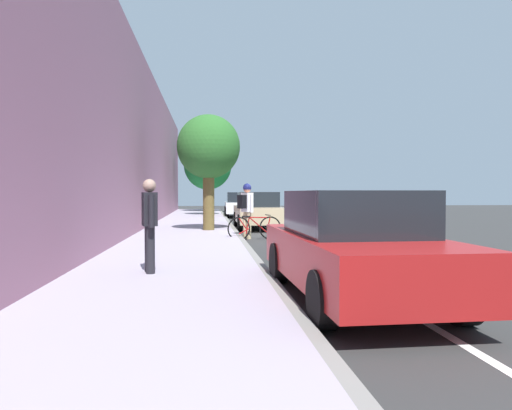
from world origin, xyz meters
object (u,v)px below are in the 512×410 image
parked_sedan_white_nearest (240,205)px  bicycle_at_curb (255,228)px  street_tree_near_cyclist (208,165)px  pedestrian_on_phone (150,220)px  street_tree_far_end (209,148)px  parked_sedan_tan_second (258,211)px  street_tree_mid_block (208,156)px  cyclist_with_backpack (246,205)px  parked_sedan_red_mid (353,246)px

parked_sedan_white_nearest → bicycle_at_curb: (0.51, 14.25, -0.36)m
bicycle_at_curb → street_tree_near_cyclist: size_ratio=0.33×
parked_sedan_white_nearest → street_tree_near_cyclist: bearing=-72.8°
pedestrian_on_phone → street_tree_far_end: bearing=-96.4°
parked_sedan_tan_second → street_tree_mid_block: 10.23m
cyclist_with_backpack → bicycle_at_curb: bearing=116.7°
bicycle_at_curb → street_tree_mid_block: street_tree_mid_block is taller
parked_sedan_white_nearest → parked_sedan_red_mid: 22.73m
street_tree_mid_block → pedestrian_on_phone: street_tree_mid_block is taller
bicycle_at_curb → pedestrian_on_phone: (2.47, 6.64, 0.63)m
cyclist_with_backpack → street_tree_near_cyclist: (1.21, -20.11, 2.42)m
parked_sedan_white_nearest → cyclist_with_backpack: bearing=87.0°
parked_sedan_tan_second → bicycle_at_curb: size_ratio=2.52×
cyclist_with_backpack → street_tree_near_cyclist: street_tree_near_cyclist is taller
cyclist_with_backpack → street_tree_mid_block: (1.21, -13.84, 2.63)m
parked_sedan_white_nearest → bicycle_at_curb: parked_sedan_white_nearest is taller
parked_sedan_white_nearest → cyclist_with_backpack: size_ratio=2.47×
parked_sedan_red_mid → pedestrian_on_phone: (2.99, -1.84, 0.27)m
cyclist_with_backpack → street_tree_far_end: (1.21, -2.19, 2.02)m
parked_sedan_white_nearest → pedestrian_on_phone: bearing=81.9°
bicycle_at_curb → parked_sedan_white_nearest: bearing=-92.1°
street_tree_far_end → cyclist_with_backpack: bearing=118.9°
street_tree_mid_block → street_tree_far_end: bearing=90.0°
pedestrian_on_phone → cyclist_with_backpack: bearing=-107.6°
parked_sedan_white_nearest → bicycle_at_curb: size_ratio=2.54×
street_tree_near_cyclist → bicycle_at_curb: bearing=94.0°
parked_sedan_tan_second → cyclist_with_backpack: bearing=79.1°
street_tree_mid_block → pedestrian_on_phone: 21.12m
bicycle_at_curb → street_tree_far_end: size_ratio=0.41×
parked_sedan_white_nearest → street_tree_mid_block: bearing=-0.7°
bicycle_at_curb → street_tree_mid_block: bearing=-84.3°
bicycle_at_curb → cyclist_with_backpack: 0.86m
parked_sedan_red_mid → pedestrian_on_phone: size_ratio=2.78×
cyclist_with_backpack → parked_sedan_red_mid: bearing=94.8°
cyclist_with_backpack → street_tree_mid_block: 14.14m
street_tree_mid_block → pedestrian_on_phone: bearing=87.2°
cyclist_with_backpack → street_tree_near_cyclist: 20.29m
parked_sedan_tan_second → bicycle_at_curb: bearing=82.7°
parked_sedan_tan_second → pedestrian_on_phone: 11.76m
parked_sedan_red_mid → street_tree_mid_block: bearing=-85.1°
street_tree_near_cyclist → street_tree_mid_block: street_tree_near_cyclist is taller
parked_sedan_red_mid → street_tree_far_end: size_ratio=1.05×
street_tree_mid_block → pedestrian_on_phone: size_ratio=3.05×
cyclist_with_backpack → parked_sedan_tan_second: bearing=-100.9°
parked_sedan_tan_second → street_tree_far_end: bearing=45.7°
street_tree_mid_block → bicycle_at_curb: bearing=95.7°
street_tree_far_end → pedestrian_on_phone: size_ratio=2.64×
parked_sedan_tan_second → cyclist_with_backpack: (0.83, 4.27, 0.35)m
parked_sedan_red_mid → street_tree_far_end: (1.95, -11.11, 2.37)m
parked_sedan_white_nearest → parked_sedan_tan_second: bearing=90.5°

